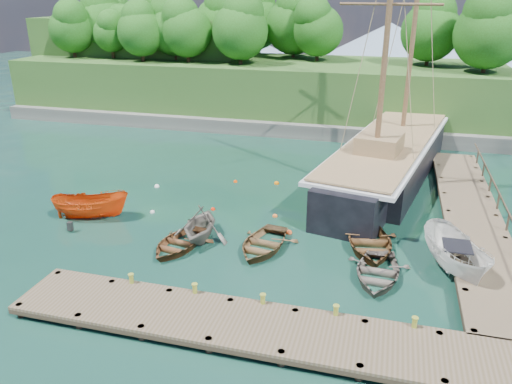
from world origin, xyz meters
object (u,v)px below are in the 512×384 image
at_px(rowboat_4, 369,249).
at_px(rowboat_0, 178,248).
at_px(rowboat_1, 200,238).
at_px(schooner, 388,160).
at_px(rowboat_2, 263,249).
at_px(rowboat_3, 376,278).
at_px(cabin_boat_white, 453,272).
at_px(motorboat_orange, 92,218).

bearing_deg(rowboat_4, rowboat_0, -176.03).
bearing_deg(rowboat_1, schooner, 48.74).
bearing_deg(rowboat_0, rowboat_2, 23.27).
bearing_deg(rowboat_0, rowboat_3, 7.67).
relative_size(rowboat_0, rowboat_3, 0.94).
relative_size(rowboat_4, cabin_boat_white, 0.90).
bearing_deg(rowboat_1, rowboat_4, 2.38).
relative_size(rowboat_2, schooner, 0.15).
distance_m(motorboat_orange, cabin_boat_white, 20.36).
bearing_deg(rowboat_0, rowboat_1, 71.10).
height_order(rowboat_1, rowboat_2, rowboat_1).
bearing_deg(rowboat_2, rowboat_0, -158.14).
distance_m(rowboat_3, schooner, 14.82).
distance_m(rowboat_3, motorboat_orange, 16.98).
height_order(rowboat_3, motorboat_orange, motorboat_orange).
distance_m(rowboat_4, cabin_boat_white, 4.27).
distance_m(rowboat_0, schooner, 17.81).
bearing_deg(schooner, rowboat_3, -78.63).
bearing_deg(cabin_boat_white, rowboat_0, 165.50).
relative_size(rowboat_0, motorboat_orange, 0.88).
bearing_deg(motorboat_orange, rowboat_0, -125.96).
relative_size(rowboat_0, schooner, 0.14).
height_order(rowboat_0, motorboat_orange, motorboat_orange).
bearing_deg(rowboat_4, rowboat_2, -175.49).
distance_m(rowboat_1, motorboat_orange, 7.31).
xyz_separation_m(motorboat_orange, schooner, (16.87, 12.25, 1.21)).
xyz_separation_m(rowboat_3, motorboat_orange, (-16.79, 2.52, 0.00)).
bearing_deg(rowboat_4, cabin_boat_white, -28.03).
xyz_separation_m(rowboat_0, motorboat_orange, (-6.53, 2.20, 0.00)).
distance_m(rowboat_3, rowboat_4, 2.89).
relative_size(rowboat_2, rowboat_4, 0.89).
height_order(rowboat_0, rowboat_4, rowboat_4).
relative_size(rowboat_0, rowboat_2, 0.93).
bearing_deg(schooner, motorboat_orange, -132.33).
bearing_deg(rowboat_1, rowboat_3, -14.95).
height_order(rowboat_0, rowboat_1, rowboat_1).
height_order(cabin_boat_white, schooner, schooner).
xyz_separation_m(rowboat_1, schooner, (9.61, 13.09, 1.21)).
bearing_deg(motorboat_orange, cabin_boat_white, -110.08).
bearing_deg(rowboat_3, rowboat_2, 168.99).
bearing_deg(rowboat_3, motorboat_orange, 173.65).
height_order(rowboat_4, cabin_boat_white, cabin_boat_white).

